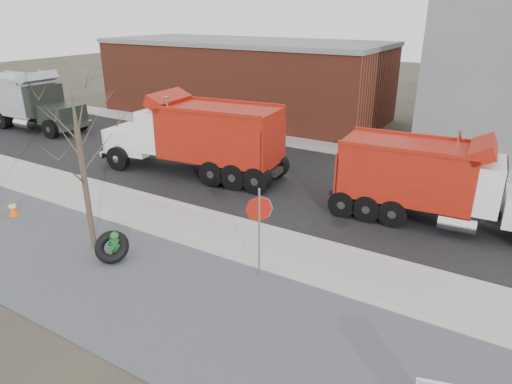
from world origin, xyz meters
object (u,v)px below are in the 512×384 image
Objects in this scene: truck_tire at (112,247)px; dump_truck_red_a at (436,180)px; dump_truck_red_b at (197,135)px; dump_truck_grey at (26,99)px; stop_sign at (259,218)px; fire_hydrant at (116,246)px.

dump_truck_red_a reaches higher than truck_tire.
dump_truck_red_a is at bearing 174.61° from dump_truck_red_b.
truck_tire is 11.12m from dump_truck_red_a.
dump_truck_grey reaches higher than dump_truck_red_a.
dump_truck_red_b is (-2.62, 7.67, 1.43)m from truck_tire.
stop_sign is 23.32m from dump_truck_grey.
fire_hydrant is at bearing 81.69° from truck_tire.
dump_truck_red_b is at bearing -7.21° from dump_truck_grey.
dump_truck_grey is at bearing 172.71° from dump_truck_red_a.
fire_hydrant is 0.11× the size of dump_truck_red_a.
dump_truck_red_b reaches higher than fire_hydrant.
dump_truck_red_b is at bearing 99.18° from fire_hydrant.
dump_truck_red_b reaches higher than truck_tire.
truck_tire is at bearing 102.41° from dump_truck_red_b.
stop_sign is at bearing -122.83° from dump_truck_red_a.
fire_hydrant is at bearing -179.80° from stop_sign.
dump_truck_grey reaches higher than fire_hydrant.
dump_truck_red_b reaches higher than dump_truck_red_a.
stop_sign is 9.29m from dump_truck_red_b.
stop_sign is 7.21m from dump_truck_red_a.
truck_tire is at bearing -108.39° from fire_hydrant.
truck_tire is 19.97m from dump_truck_grey.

